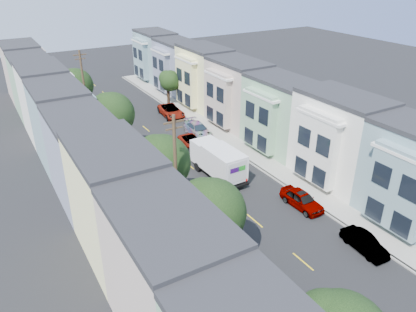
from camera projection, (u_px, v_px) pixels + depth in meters
ground at (255, 221)px, 34.54m from camera, size 160.00×160.00×0.00m
road_slab at (177, 155)px, 46.16m from camera, size 12.00×70.00×0.02m
curb_left at (126, 166)px, 43.39m from camera, size 0.30×70.00×0.15m
curb_right at (222, 143)px, 48.88m from camera, size 0.30×70.00×0.15m
sidewalk_left at (114, 169)px, 42.80m from camera, size 2.60×70.00×0.15m
sidewalk_right at (231, 141)px, 49.47m from camera, size 2.60×70.00×0.15m
centerline at (177, 155)px, 46.17m from camera, size 0.12×70.00×0.01m
townhouse_row_left at (78, 179)px, 41.11m from camera, size 5.00×70.00×8.50m
townhouse_row_right at (256, 135)px, 51.23m from camera, size 5.00×70.00×8.50m
tree_b at (210, 213)px, 27.07m from camera, size 4.70×4.70×7.23m
tree_c at (161, 163)px, 33.05m from camera, size 4.70×4.70×7.49m
tree_d at (112, 115)px, 42.74m from camera, size 4.70×4.70×7.68m
tree_e at (75, 86)px, 55.36m from camera, size 4.70×4.70×6.83m
tree_far_r at (170, 81)px, 60.03m from camera, size 3.10×3.10×5.33m
utility_pole_near at (176, 176)px, 30.97m from camera, size 1.60×0.26×10.00m
utility_pole_far at (85, 90)px, 51.12m from camera, size 1.60×0.26×10.00m
fedex_truck at (218, 160)px, 40.79m from camera, size 2.65×6.88×3.30m
lead_sedan at (192, 143)px, 47.64m from camera, size 2.37×4.73×1.29m
parked_left_b at (272, 303)px, 25.45m from camera, size 1.59×4.01×1.29m
parked_left_c at (192, 218)px, 33.76m from camera, size 1.82×4.32×1.38m
parked_left_d at (142, 165)px, 42.24m from camera, size 2.62×5.22×1.51m
parked_right_a at (364, 243)px, 30.81m from camera, size 1.66×4.01×1.31m
parked_right_b at (302, 200)px, 36.17m from camera, size 1.90×4.73×1.52m
parked_right_c at (198, 129)px, 51.00m from camera, size 2.34×5.13×1.51m
parked_right_d at (171, 111)px, 57.00m from camera, size 3.07×5.77×1.54m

